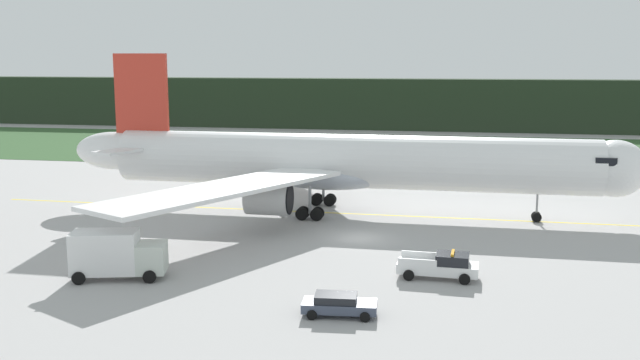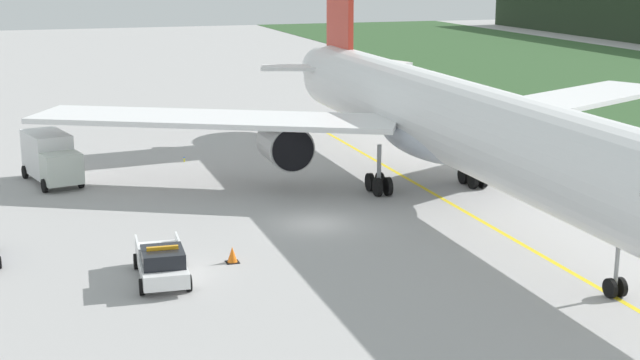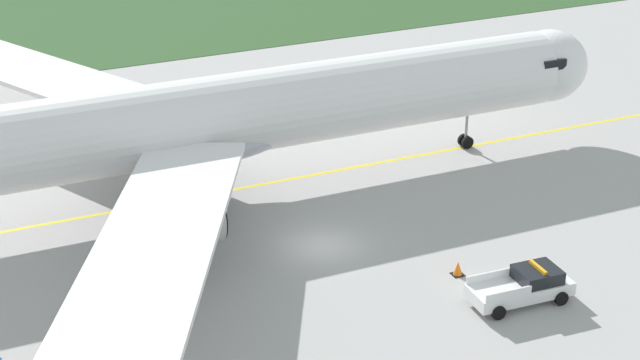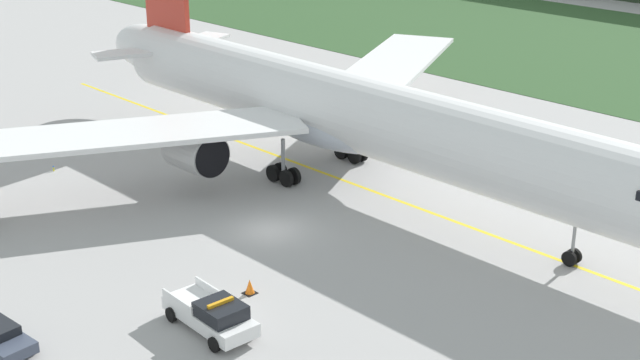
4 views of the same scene
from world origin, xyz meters
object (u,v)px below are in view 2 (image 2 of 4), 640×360
Objects in this scene: apron_cone at (232,255)px; ops_pickup_truck at (162,263)px; airliner at (445,120)px; catering_truck at (51,157)px.

ops_pickup_truck is at bearing -66.33° from apron_cone.
ops_pickup_truck reaches higher than apron_cone.
catering_truck is (-12.08, -23.36, -3.27)m from airliner.
airliner reaches higher than catering_truck.
ops_pickup_truck is at bearing 10.67° from catering_truck.
airliner is at bearing 62.65° from catering_truck.
airliner is 67.97× the size of apron_cone.
airliner reaches higher than ops_pickup_truck.
apron_cone is (-1.65, 3.75, -0.50)m from ops_pickup_truck.
airliner is 22.01m from ops_pickup_truck.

